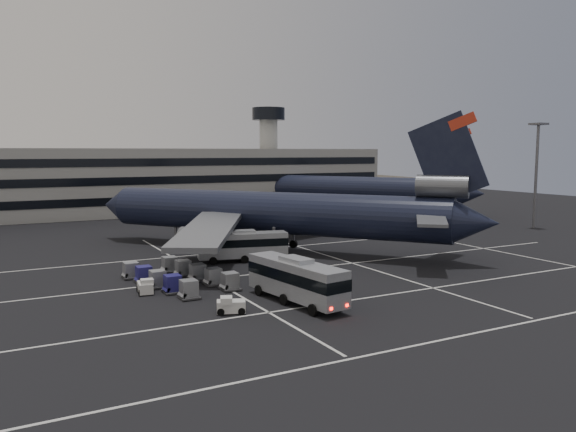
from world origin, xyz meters
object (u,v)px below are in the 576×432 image
object	(u,v)px
bus_far	(243,244)
trijet_main	(274,212)
uld_cluster	(178,276)
bus_near	(296,278)
tug_a	(145,287)

from	to	relation	value
bus_far	trijet_main	bearing A→B (deg)	-41.56
uld_cluster	trijet_main	bearing A→B (deg)	36.20
bus_near	uld_cluster	world-z (taller)	bus_near
tug_a	uld_cluster	distance (m)	4.56
bus_far	uld_cluster	distance (m)	13.15
trijet_main	uld_cluster	size ratio (longest dim) A/B	3.35
trijet_main	bus_near	bearing A→B (deg)	-150.55
bus_far	tug_a	world-z (taller)	bus_far
bus_near	tug_a	xyz separation A→B (m)	(-11.04, 9.59, -1.59)
bus_near	tug_a	distance (m)	14.71
tug_a	trijet_main	bearing A→B (deg)	41.89
trijet_main	tug_a	bearing A→B (deg)	176.91
tug_a	uld_cluster	world-z (taller)	uld_cluster
bus_near	bus_far	size ratio (longest dim) A/B	1.06
trijet_main	tug_a	xyz separation A→B (m)	(-21.03, -14.84, -4.59)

